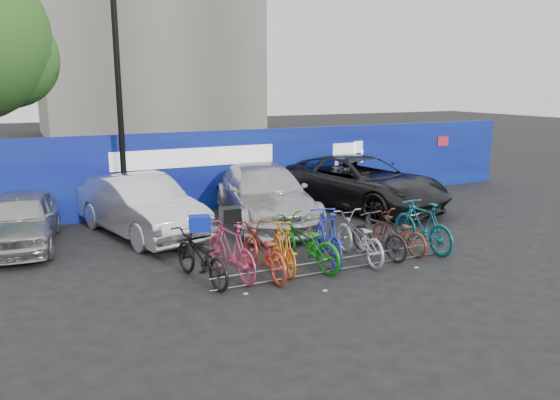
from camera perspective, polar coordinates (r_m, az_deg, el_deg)
ground at (r=11.89m, az=4.64°, el=-6.59°), size 100.00×100.00×0.00m
hoarding at (r=16.92m, az=-5.57°, el=3.21°), size 22.00×0.18×2.40m
lamppost at (r=15.32m, az=-16.42°, el=9.63°), size 0.25×0.50×6.11m
bike_rack at (r=11.36m, az=6.19°, el=-6.67°), size 5.60×0.03×0.30m
car_0 at (r=14.20m, az=-25.47°, el=-1.89°), size 2.05×4.03×1.32m
car_1 at (r=14.27m, az=-14.37°, el=-0.61°), size 2.75×4.85×1.51m
car_2 at (r=15.21m, az=-1.63°, el=0.61°), size 3.07×5.64×1.55m
car_3 at (r=17.07m, az=8.35°, el=1.83°), size 4.09×6.23×1.59m
bike_0 at (r=10.72m, az=-8.28°, el=-5.86°), size 1.06×2.08×1.04m
bike_1 at (r=10.89m, az=-5.16°, el=-5.16°), size 0.81×1.99×1.16m
bike_2 at (r=10.96m, az=-1.76°, el=-5.33°), size 0.72×1.99×1.04m
bike_3 at (r=11.22m, az=0.41°, el=-4.98°), size 0.77×1.74×1.01m
bike_4 at (r=11.47m, az=2.66°, el=-4.43°), size 1.16×2.17×1.08m
bike_5 at (r=11.75m, az=5.03°, el=-3.82°), size 1.01×2.03×1.18m
bike_6 at (r=12.01m, az=8.21°, el=-3.90°), size 0.81×2.01×1.04m
bike_7 at (r=12.30m, az=10.29°, el=-3.66°), size 0.78×1.73×1.01m
bike_8 at (r=12.81m, az=12.28°, el=-3.33°), size 0.79×1.79×0.91m
bike_9 at (r=13.02m, az=14.68°, el=-2.60°), size 0.62×1.97×1.18m
cargo_crate at (r=10.53m, az=-8.39°, el=-2.42°), size 0.46×0.39×0.29m
cargo_topcase at (r=10.70m, az=-5.23°, el=-1.51°), size 0.38×0.35×0.27m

